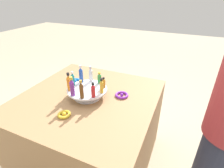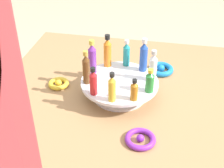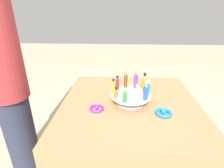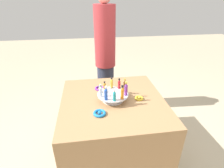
{
  "view_description": "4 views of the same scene",
  "coord_description": "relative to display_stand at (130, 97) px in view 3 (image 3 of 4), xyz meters",
  "views": [
    {
      "loc": [
        -0.63,
        0.97,
        1.45
      ],
      "look_at": [
        -0.21,
        0.01,
        0.87
      ],
      "focal_mm": 28.0,
      "sensor_mm": 36.0,
      "label": 1
    },
    {
      "loc": [
        -0.99,
        -0.17,
        1.46
      ],
      "look_at": [
        -0.13,
        0.0,
        0.86
      ],
      "focal_mm": 50.0,
      "sensor_mm": 36.0,
      "label": 2
    },
    {
      "loc": [
        -0.08,
        -1.16,
        1.37
      ],
      "look_at": [
        -0.14,
        0.0,
        0.86
      ],
      "focal_mm": 28.0,
      "sensor_mm": 36.0,
      "label": 3
    },
    {
      "loc": [
        1.46,
        -0.22,
        1.65
      ],
      "look_at": [
        -0.08,
        0.0,
        0.85
      ],
      "focal_mm": 28.0,
      "sensor_mm": 36.0,
      "label": 4
    }
  ],
  "objects": [
    {
      "name": "ribbon_bow_blue",
      "position": [
        0.22,
        -0.15,
        -0.03
      ],
      "size": [
        0.11,
        0.11,
        0.03
      ],
      "color": "blue",
      "rests_on": "party_table"
    },
    {
      "name": "bottle_clear",
      "position": [
        0.03,
        -0.12,
        0.09
      ],
      "size": [
        0.03,
        0.03,
        0.13
      ],
      "color": "silver",
      "rests_on": "display_stand"
    },
    {
      "name": "bottle_orange",
      "position": [
        0.11,
        0.07,
        0.09
      ],
      "size": [
        0.03,
        0.03,
        0.14
      ],
      "color": "orange",
      "rests_on": "display_stand"
    },
    {
      "name": "bottle_blue",
      "position": [
        0.1,
        -0.08,
        0.09
      ],
      "size": [
        0.03,
        0.03,
        0.14
      ],
      "color": "#234CAD",
      "rests_on": "display_stand"
    },
    {
      "name": "person_figure",
      "position": [
        -0.95,
        0.03,
        0.11
      ],
      "size": [
        0.29,
        0.29,
        1.71
      ],
      "rotation": [
        0.0,
        0.0,
        -0.03
      ],
      "color": "#282D42",
      "rests_on": "ground_plane"
    },
    {
      "name": "bottle_red",
      "position": [
        -0.1,
        0.08,
        0.08
      ],
      "size": [
        0.03,
        0.03,
        0.11
      ],
      "color": "#B21E23",
      "rests_on": "display_stand"
    },
    {
      "name": "display_stand",
      "position": [
        0.0,
        0.0,
        0.0
      ],
      "size": [
        0.3,
        0.3,
        0.07
      ],
      "color": "silver",
      "rests_on": "party_table"
    },
    {
      "name": "party_table",
      "position": [
        0.0,
        0.0,
        -0.4
      ],
      "size": [
        1.02,
        1.02,
        0.71
      ],
      "color": "#9E754C",
      "rests_on": "ground_plane"
    },
    {
      "name": "bottle_gold",
      "position": [
        -0.13,
        0.01,
        0.08
      ],
      "size": [
        0.03,
        0.03,
        0.12
      ],
      "color": "gold",
      "rests_on": "display_stand"
    },
    {
      "name": "ribbon_bow_purple",
      "position": [
        -0.24,
        -0.11,
        -0.03
      ],
      "size": [
        0.1,
        0.1,
        0.03
      ],
      "color": "purple",
      "rests_on": "party_table"
    },
    {
      "name": "ribbon_bow_gold",
      "position": [
        0.02,
        0.26,
        -0.03
      ],
      "size": [
        0.09,
        0.09,
        0.03
      ],
      "color": "gold",
      "rests_on": "party_table"
    },
    {
      "name": "bottle_green",
      "position": [
        -0.04,
        -0.12,
        0.07
      ],
      "size": [
        0.03,
        0.03,
        0.09
      ],
      "color": "#288438",
      "rests_on": "display_stand"
    },
    {
      "name": "bottle_brown",
      "position": [
        -0.03,
        0.12,
        0.09
      ],
      "size": [
        0.03,
        0.03,
        0.14
      ],
      "color": "brown",
      "rests_on": "display_stand"
    },
    {
      "name": "bottle_purple",
      "position": [
        0.04,
        0.12,
        0.09
      ],
      "size": [
        0.03,
        0.03,
        0.14
      ],
      "color": "#702D93",
      "rests_on": "display_stand"
    },
    {
      "name": "bottle_teal",
      "position": [
        0.13,
        -0.01,
        0.08
      ],
      "size": [
        0.03,
        0.03,
        0.12
      ],
      "color": "teal",
      "rests_on": "display_stand"
    },
    {
      "name": "bottle_amber",
      "position": [
        -0.11,
        -0.07,
        0.07
      ],
      "size": [
        0.03,
        0.03,
        0.08
      ],
      "color": "#AD6B19",
      "rests_on": "display_stand"
    }
  ]
}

